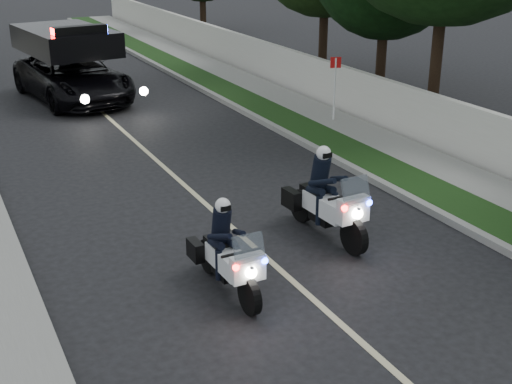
% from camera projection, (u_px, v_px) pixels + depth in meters
% --- Properties ---
extents(ground, '(120.00, 120.00, 0.00)m').
position_uv_depth(ground, '(393.00, 371.00, 9.39)').
color(ground, black).
rests_on(ground, ground).
extents(curb_right, '(0.20, 60.00, 0.15)m').
position_uv_depth(curb_right, '(296.00, 139.00, 19.41)').
color(curb_right, gray).
rests_on(curb_right, ground).
extents(grass_verge, '(1.20, 60.00, 0.16)m').
position_uv_depth(grass_verge, '(317.00, 135.00, 19.70)').
color(grass_verge, '#193814').
rests_on(grass_verge, ground).
extents(sidewalk_right, '(1.40, 60.00, 0.16)m').
position_uv_depth(sidewalk_right, '(355.00, 130.00, 20.24)').
color(sidewalk_right, gray).
rests_on(sidewalk_right, ground).
extents(property_wall, '(0.22, 60.00, 1.50)m').
position_uv_depth(property_wall, '(384.00, 104.00, 20.41)').
color(property_wall, beige).
rests_on(property_wall, ground).
extents(lane_marking, '(0.12, 50.00, 0.01)m').
position_uv_depth(lane_marking, '(158.00, 161.00, 17.75)').
color(lane_marking, '#BFB78C').
rests_on(lane_marking, ground).
extents(police_moto_left, '(0.71, 1.92, 1.62)m').
position_uv_depth(police_moto_left, '(228.00, 291.00, 11.46)').
color(police_moto_left, white).
rests_on(police_moto_left, ground).
extents(police_moto_right, '(0.87, 2.18, 1.82)m').
position_uv_depth(police_moto_right, '(325.00, 236.00, 13.49)').
color(police_moto_right, silver).
rests_on(police_moto_right, ground).
extents(police_suv, '(3.50, 6.22, 2.87)m').
position_uv_depth(police_suv, '(75.00, 100.00, 24.06)').
color(police_suv, black).
rests_on(police_suv, ground).
extents(sign_post, '(0.42, 0.42, 2.14)m').
position_uv_depth(sign_post, '(333.00, 124.00, 21.09)').
color(sign_post, '#A60B1D').
rests_on(sign_post, ground).
extents(tree_right_b, '(8.74, 8.74, 13.18)m').
position_uv_depth(tree_right_b, '(431.00, 117.00, 21.93)').
color(tree_right_b, '#193C14').
rests_on(tree_right_b, ground).
extents(tree_right_c, '(5.67, 5.67, 8.86)m').
position_uv_depth(tree_right_c, '(379.00, 92.00, 25.17)').
color(tree_right_c, black).
rests_on(tree_right_c, ground).
extents(tree_right_d, '(7.88, 7.88, 10.20)m').
position_uv_depth(tree_right_d, '(322.00, 71.00, 28.87)').
color(tree_right_d, '#224316').
rests_on(tree_right_d, ground).
extents(tree_right_e, '(4.89, 4.89, 7.68)m').
position_uv_depth(tree_right_e, '(204.00, 31.00, 39.95)').
color(tree_right_e, '#1A320F').
rests_on(tree_right_e, ground).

